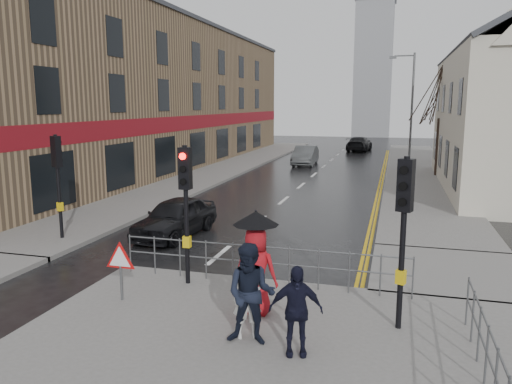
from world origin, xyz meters
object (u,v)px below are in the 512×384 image
Objects in this scene: car_mid at (305,156)px; pedestrian_a at (248,299)px; pedestrian_d at (296,310)px; pedestrian_b at (251,294)px; car_parked at (175,217)px; pedestrian_with_umbrella at (256,260)px.

pedestrian_a is at bearing -83.33° from car_mid.
pedestrian_a is 1.06m from pedestrian_d.
pedestrian_a is 0.81× the size of pedestrian_b.
pedestrian_a reaches higher than car_parked.
pedestrian_with_umbrella is at bearing 113.25° from pedestrian_d.
car_mid is at bearing 72.68° from pedestrian_a.
pedestrian_a is 0.35× the size of car_mid.
pedestrian_b is 0.49× the size of car_parked.
pedestrian_with_umbrella is 1.36× the size of pedestrian_d.
pedestrian_with_umbrella is at bearing -83.32° from car_mid.
pedestrian_d is at bearing -45.71° from car_parked.
pedestrian_with_umbrella is at bearing -45.63° from car_parked.
car_mid is at bearing 85.49° from pedestrian_d.
car_mid is at bearing 94.54° from car_parked.
pedestrian_d reaches higher than car_parked.
car_mid is (-4.06, 28.46, -0.37)m from pedestrian_b.
pedestrian_b is at bearing -83.14° from car_mid.
pedestrian_a is 0.69× the size of pedestrian_with_umbrella.
pedestrian_d is (0.86, -0.18, -0.13)m from pedestrian_b.
car_parked is 21.39m from car_mid.
car_mid is at bearing 93.73° from pedestrian_b.
car_mid is (-3.93, 28.25, -0.19)m from pedestrian_a.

